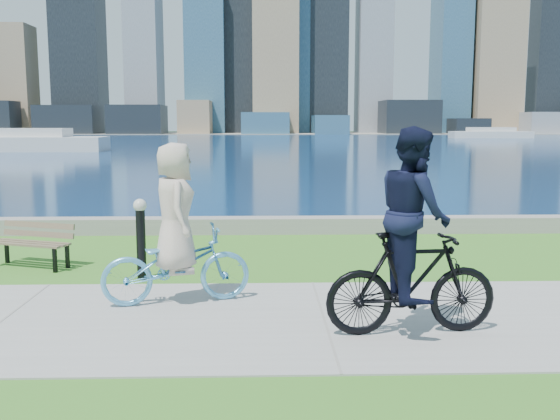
# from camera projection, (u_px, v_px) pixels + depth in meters

# --- Properties ---
(ground) EXTENTS (320.00, 320.00, 0.00)m
(ground) POSITION_uv_depth(u_px,v_px,m) (324.00, 320.00, 7.81)
(ground) COLOR #2F6A1C
(ground) RESTS_ON ground
(concrete_path) EXTENTS (80.00, 3.50, 0.02)m
(concrete_path) POSITION_uv_depth(u_px,v_px,m) (324.00, 319.00, 7.81)
(concrete_path) COLOR gray
(concrete_path) RESTS_ON ground
(seawall) EXTENTS (90.00, 0.50, 0.35)m
(seawall) POSITION_uv_depth(u_px,v_px,m) (297.00, 225.00, 13.92)
(seawall) COLOR gray
(seawall) RESTS_ON ground
(bay_water) EXTENTS (320.00, 131.00, 0.01)m
(bay_water) POSITION_uv_depth(u_px,v_px,m) (268.00, 141.00, 79.07)
(bay_water) COLOR navy
(bay_water) RESTS_ON ground
(far_shore) EXTENTS (320.00, 30.00, 0.12)m
(far_shore) POSITION_uv_depth(u_px,v_px,m) (266.00, 133.00, 136.47)
(far_shore) COLOR gray
(far_shore) RESTS_ON ground
(city_skyline) EXTENTS (176.05, 22.46, 76.00)m
(city_skyline) POSITION_uv_depth(u_px,v_px,m) (258.00, 22.00, 132.58)
(city_skyline) COLOR #897154
(city_skyline) RESTS_ON ground
(ferry_near) EXTENTS (14.24, 4.07, 1.93)m
(ferry_near) POSITION_uv_depth(u_px,v_px,m) (20.00, 142.00, 52.51)
(ferry_near) COLOR silver
(ferry_near) RESTS_ON ground
(ferry_far) EXTENTS (12.15, 3.47, 1.65)m
(ferry_far) POSITION_uv_depth(u_px,v_px,m) (491.00, 134.00, 95.53)
(ferry_far) COLOR silver
(ferry_far) RESTS_ON ground
(park_bench) EXTENTS (1.52, 0.96, 0.75)m
(park_bench) POSITION_uv_depth(u_px,v_px,m) (32.00, 240.00, 10.63)
(park_bench) COLOR black
(park_bench) RESTS_ON ground
(bollard_lamp) EXTENTS (0.21, 0.21, 1.28)m
(bollard_lamp) POSITION_uv_depth(u_px,v_px,m) (141.00, 234.00, 9.73)
(bollard_lamp) COLOR black
(bollard_lamp) RESTS_ON ground
(cyclist_woman) EXTENTS (1.14, 2.11, 2.17)m
(cyclist_woman) POSITION_uv_depth(u_px,v_px,m) (176.00, 244.00, 8.38)
(cyclist_woman) COLOR #5AABDB
(cyclist_woman) RESTS_ON ground
(cyclist_man) EXTENTS (0.81, 2.04, 2.40)m
(cyclist_man) POSITION_uv_depth(u_px,v_px,m) (413.00, 249.00, 7.11)
(cyclist_man) COLOR black
(cyclist_man) RESTS_ON ground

